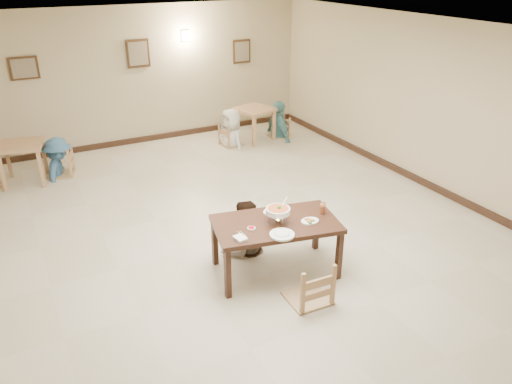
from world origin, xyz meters
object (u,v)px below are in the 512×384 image
main_table (276,227)px  bg_chair_rl (231,125)px  bg_table_right (254,114)px  bg_diner_c (231,109)px  curry_warmer (278,211)px  main_diner (244,202)px  bg_table_left (21,151)px  bg_diner_d (279,101)px  chair_far (240,220)px  bg_chair_lr (57,150)px  bg_diner_b (55,138)px  bg_chair_rr (279,118)px  chair_near (309,262)px  drink_glass (323,208)px

main_table → bg_chair_rl: (1.65, 4.86, -0.20)m
bg_table_right → bg_diner_c: 0.65m
curry_warmer → bg_diner_c: (1.63, 4.88, -0.09)m
main_diner → bg_table_left: size_ratio=1.68×
bg_diner_d → bg_diner_c: bearing=91.2°
bg_table_right → bg_chair_rl: size_ratio=1.01×
chair_far → curry_warmer: 0.94m
chair_far → bg_chair_lr: bearing=109.7°
main_diner → bg_diner_d: bg_diner_d is taller
bg_table_right → bg_table_left: bearing=-178.7°
bg_table_right → bg_diner_d: 0.66m
curry_warmer → bg_diner_c: 5.14m
bg_diner_b → curry_warmer: bearing=-135.0°
curry_warmer → bg_diner_d: bearing=59.5°
bg_diner_c → bg_chair_lr: bearing=-98.0°
bg_diner_c → bg_chair_rr: bearing=80.6°
bg_diner_b → bg_chair_rl: bearing=-68.0°
main_table → chair_near: bearing=-74.5°
bg_table_left → bg_diner_d: bg_diner_d is taller
chair_near → bg_chair_lr: 5.96m
main_table → bg_chair_lr: bg_chair_lr is taller
chair_near → bg_chair_lr: bearing=-66.4°
bg_chair_rr → bg_diner_d: 0.41m
main_diner → bg_chair_lr: size_ratio=1.45×
chair_far → curry_warmer: curry_warmer is taller
chair_far → main_diner: bearing=-85.3°
main_table → bg_table_right: 5.40m
main_diner → curry_warmer: (0.15, -0.70, 0.15)m
main_diner → bg_table_right: (2.39, 4.22, -0.15)m
chair_far → bg_diner_d: bg_diner_d is taller
curry_warmer → bg_table_left: 5.52m
chair_near → bg_diner_d: 6.25m
chair_near → bg_diner_d: bearing=-114.1°
chair_far → drink_glass: bearing=-51.9°
main_table → bg_diner_d: bearing=71.2°
main_diner → bg_table_right: size_ratio=1.62×
bg_chair_rl → bg_diner_c: bearing=-36.4°
drink_glass → bg_table_right: (1.59, 4.98, -0.20)m
drink_glass → bg_chair_lr: 5.65m
main_diner → bg_diner_b: size_ratio=1.01×
main_diner → chair_near: bearing=90.9°
chair_far → bg_diner_c: 4.47m
curry_warmer → bg_diner_d: size_ratio=0.20×
bg_chair_lr → chair_far: bearing=42.0°
bg_table_left → bg_chair_rr: (5.55, 0.04, -0.17)m
bg_chair_rr → bg_diner_c: bearing=-83.6°
bg_table_right → curry_warmer: bearing=-114.5°
chair_near → main_diner: main_diner is taller
curry_warmer → bg_table_right: (2.24, 4.92, -0.30)m
bg_table_left → chair_near: bearing=-63.7°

